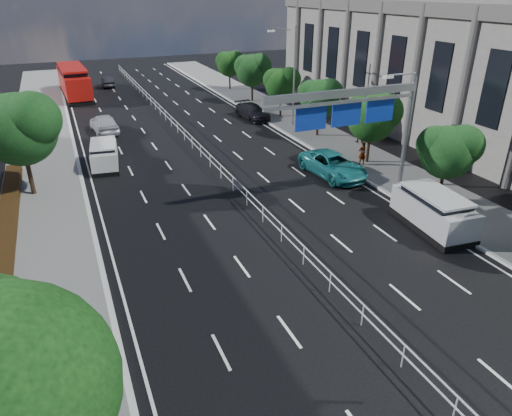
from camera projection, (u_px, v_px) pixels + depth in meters
ground at (350, 313)px, 18.73m from camera, size 160.00×160.00×0.00m
sidewalk_near at (47, 403)px, 14.62m from camera, size 5.00×140.00×0.14m
kerb_near at (127, 379)px, 15.51m from camera, size 0.25×140.00×0.15m
kerb_far at (508, 264)px, 21.90m from camera, size 0.25×140.00×0.15m
median_fence at (194, 145)px, 37.10m from camera, size 0.05×85.00×1.02m
toilet_sign at (48, 328)px, 13.56m from camera, size 1.62×0.18×4.34m
overhead_gantry at (359, 108)px, 26.99m from camera, size 10.24×0.38×7.45m
streetlight_far at (291, 70)px, 41.68m from camera, size 2.78×2.40×9.00m
civic_hall at (437, 56)px, 42.60m from camera, size 14.40×36.00×14.35m
near_tree_back at (20, 125)px, 27.33m from camera, size 4.84×4.51×6.69m
far_tree_c at (449, 149)px, 27.00m from camera, size 3.52×3.28×4.94m
far_tree_d at (373, 115)px, 33.08m from camera, size 3.85×3.59×5.34m
far_tree_e at (320, 97)px, 39.34m from camera, size 3.63×3.38×5.13m
far_tree_f at (282, 82)px, 45.57m from camera, size 3.52×3.28×5.02m
far_tree_g at (252, 69)px, 51.65m from camera, size 3.96×3.69×5.45m
far_tree_h at (230, 63)px, 57.99m from camera, size 3.41×3.18×4.91m
white_minivan at (104, 155)px, 33.60m from camera, size 2.38×4.50×1.87m
red_bus at (74, 81)px, 55.20m from camera, size 3.36×12.04×3.56m
near_car_silver at (104, 123)px, 41.73m from camera, size 2.44×5.12×1.69m
near_car_dark at (107, 82)px, 61.03m from camera, size 1.52×4.15×1.36m
silver_minivan at (433, 211)px, 24.93m from camera, size 2.66×5.30×2.12m
parked_car_teal at (333, 165)px, 32.09m from camera, size 3.08×5.90×1.58m
parked_car_dark at (252, 112)px, 46.16m from camera, size 2.43×5.13×1.45m
pedestrian_a at (362, 153)px, 33.70m from camera, size 0.64×0.42×1.73m
pedestrian_b at (359, 132)px, 38.63m from camera, size 1.04×0.95×1.74m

